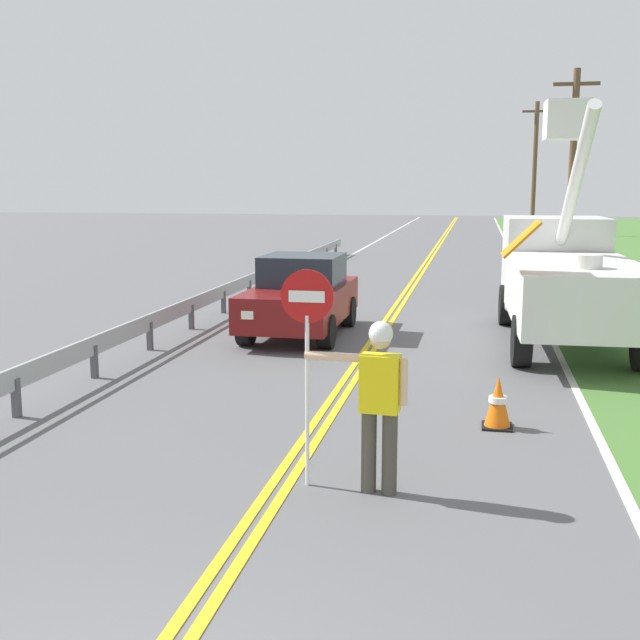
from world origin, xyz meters
TOP-DOWN VIEW (x-y plane):
  - centerline_yellow_left at (-0.09, 20.00)m, footprint 0.11×110.00m
  - centerline_yellow_right at (0.09, 20.00)m, footprint 0.11×110.00m
  - edge_line_right at (3.60, 20.00)m, footprint 0.12×110.00m
  - edge_line_left at (-3.60, 20.00)m, footprint 0.12×110.00m
  - flagger_worker at (1.05, 4.65)m, footprint 1.09×0.27m
  - stop_sign_paddle at (0.29, 4.71)m, footprint 0.56×0.04m
  - utility_bucket_truck at (3.78, 13.49)m, footprint 2.67×6.86m
  - oncoming_sedan_nearest at (-1.66, 13.06)m, footprint 1.94×4.12m
  - utility_pole_mid at (5.68, 30.58)m, footprint 1.80×0.28m
  - utility_pole_far at (5.45, 49.49)m, footprint 1.80×0.28m
  - traffic_cone_lead at (2.33, 7.18)m, footprint 0.40×0.40m
  - guardrail_left_shoulder at (-4.20, 16.65)m, footprint 0.10×32.00m

SIDE VIEW (x-z plane):
  - centerline_yellow_left at x=-0.09m, z-range 0.00..0.01m
  - centerline_yellow_right at x=0.09m, z-range 0.00..0.01m
  - edge_line_right at x=3.60m, z-range 0.00..0.01m
  - edge_line_left at x=-3.60m, z-range 0.00..0.01m
  - traffic_cone_lead at x=2.33m, z-range -0.01..0.69m
  - guardrail_left_shoulder at x=-4.20m, z-range 0.16..0.87m
  - oncoming_sedan_nearest at x=-1.66m, z-range -0.02..1.68m
  - flagger_worker at x=1.05m, z-range 0.13..1.96m
  - utility_bucket_truck at x=3.78m, z-range -1.06..3.85m
  - stop_sign_paddle at x=0.29m, z-range 0.54..2.87m
  - utility_pole_mid at x=5.68m, z-range 0.18..7.91m
  - utility_pole_far at x=5.45m, z-range 0.18..8.52m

